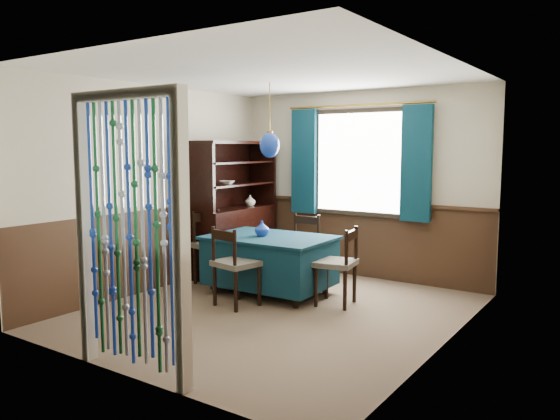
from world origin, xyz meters
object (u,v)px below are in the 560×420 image
Objects in this scene: dining_table at (270,260)px; sideboard at (234,228)px; chair_right at (338,264)px; chair_left at (214,245)px; chair_far at (301,247)px; vase_table at (262,229)px; chair_near at (235,264)px; bowl_shelf at (227,182)px; pendant_lamp at (270,145)px; vase_sideboard at (250,200)px.

dining_table is 1.25m from sideboard.
chair_right is 2.06m from sideboard.
chair_left is 1.78m from chair_right.
chair_left reaches higher than dining_table.
chair_far is 5.20× the size of vase_table.
chair_right reaches higher than dining_table.
vase_table is at bearing 107.26° from chair_near.
chair_far is at bearing 15.34° from bowl_shelf.
dining_table is 0.65m from chair_near.
chair_far is 1.08m from sideboard.
bowl_shelf is (-1.00, 0.42, 0.87)m from dining_table.
dining_table is 6.85× the size of bowl_shelf.
chair_near is 5.27× the size of vase_table.
chair_left is 0.90m from bowl_shelf.
chair_left reaches higher than chair_right.
dining_table is 0.90m from chair_right.
pendant_lamp reaches higher than dining_table.
pendant_lamp is at bearing 23.31° from vase_table.
vase_sideboard is at bearing 137.16° from pendant_lamp.
chair_left is 1.56m from pendant_lamp.
chair_near is at bearing 88.07° from chair_far.
vase_sideboard is at bearing 132.65° from chair_near.
chair_far is at bearing -13.17° from vase_sideboard.
dining_table is at bearing -32.30° from sideboard.
sideboard is 0.48m from vase_sideboard.
chair_left is at bearing -74.19° from bowl_shelf.
chair_left is (-0.88, -0.00, 0.09)m from dining_table.
chair_right is 1.60m from pendant_lamp.
chair_near is at bearing -58.05° from vase_sideboard.
chair_left is at bearing 153.92° from chair_near.
chair_far is at bearing 44.23° from chair_right.
pendant_lamp is at bearing -42.84° from vase_sideboard.
vase_sideboard is (-1.00, 0.93, 0.60)m from dining_table.
vase_table is at bearing -26.55° from bowl_shelf.
chair_near reaches higher than dining_table.
chair_far is 0.80m from vase_table.
sideboard reaches higher than dining_table.
chair_far is 1.01× the size of pendant_lamp.
vase_table is (-0.09, -0.04, 0.37)m from dining_table.
chair_near is 1.93m from vase_sideboard.
pendant_lamp is at bearing -22.67° from bowl_shelf.
dining_table is 0.89m from chair_left.
bowl_shelf reaches higher than vase_sideboard.
bowl_shelf reaches higher than chair_far.
vase_sideboard reaches higher than chair_far.
chair_left is at bearing -82.72° from vase_sideboard.
chair_far is 1.13m from chair_left.
chair_right is 1.04m from vase_table.
chair_far is 1.49m from pendant_lamp.
dining_table is at bearing 82.87° from chair_right.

